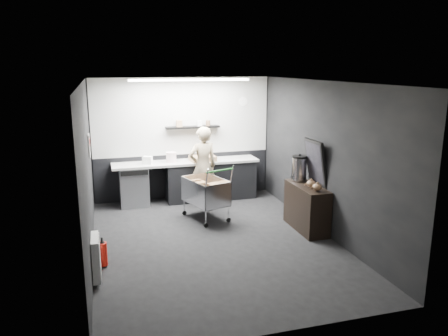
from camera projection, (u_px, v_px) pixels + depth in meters
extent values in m
plane|color=black|center=(214.00, 241.00, 7.51)|extent=(5.50, 5.50, 0.00)
plane|color=silver|center=(213.00, 82.00, 6.89)|extent=(5.50, 5.50, 0.00)
plane|color=black|center=(183.00, 139.00, 9.78)|extent=(5.50, 0.00, 5.50)
plane|color=black|center=(279.00, 221.00, 4.63)|extent=(5.50, 0.00, 5.50)
plane|color=black|center=(87.00, 173.00, 6.67)|extent=(0.00, 5.50, 5.50)
plane|color=black|center=(323.00, 158.00, 7.74)|extent=(0.00, 5.50, 5.50)
cube|color=beige|center=(183.00, 116.00, 9.64)|extent=(3.95, 0.02, 1.70)
cube|color=black|center=(184.00, 176.00, 9.95)|extent=(3.95, 0.02, 1.00)
cube|color=black|center=(193.00, 127.00, 9.65)|extent=(1.20, 0.22, 0.04)
cylinder|color=white|center=(243.00, 101.00, 9.94)|extent=(0.20, 0.03, 0.20)
cube|color=silver|center=(89.00, 145.00, 7.85)|extent=(0.02, 0.30, 0.40)
cube|color=red|center=(89.00, 141.00, 7.83)|extent=(0.02, 0.22, 0.10)
cube|color=white|center=(96.00, 257.00, 6.07)|extent=(0.10, 0.50, 0.60)
cube|color=white|center=(190.00, 80.00, 8.63)|extent=(2.40, 0.20, 0.04)
cube|color=black|center=(211.00, 180.00, 9.83)|extent=(2.00, 0.56, 0.85)
cube|color=#B9B8B3|center=(186.00, 162.00, 9.58)|extent=(3.20, 0.60, 0.05)
cube|color=#9EA0A5|center=(134.00, 186.00, 9.37)|extent=(0.60, 0.58, 0.85)
cube|color=black|center=(134.00, 173.00, 9.01)|extent=(0.56, 0.02, 0.10)
imported|color=beige|center=(203.00, 167.00, 9.23)|extent=(0.68, 0.51, 1.71)
cube|color=silver|center=(206.00, 202.00, 8.56)|extent=(0.85, 1.05, 0.02)
cube|color=silver|center=(191.00, 192.00, 8.43)|extent=(0.30, 0.88, 0.49)
cube|color=silver|center=(220.00, 190.00, 8.58)|extent=(0.30, 0.88, 0.49)
cube|color=silver|center=(211.00, 197.00, 8.08)|extent=(0.57, 0.20, 0.49)
cube|color=silver|center=(201.00, 185.00, 8.92)|extent=(0.57, 0.20, 0.49)
cylinder|color=silver|center=(198.00, 218.00, 8.13)|extent=(0.02, 0.02, 0.32)
cylinder|color=silver|center=(224.00, 215.00, 8.27)|extent=(0.02, 0.02, 0.32)
cylinder|color=silver|center=(189.00, 204.00, 8.91)|extent=(0.02, 0.02, 0.32)
cylinder|color=silver|center=(213.00, 202.00, 9.05)|extent=(0.02, 0.02, 0.32)
cylinder|color=#217C26|center=(212.00, 171.00, 7.91)|extent=(0.57, 0.21, 0.03)
cube|color=brown|center=(198.00, 191.00, 8.57)|extent=(0.35, 0.39, 0.41)
cube|color=brown|center=(215.00, 194.00, 8.43)|extent=(0.32, 0.36, 0.37)
cylinder|color=black|center=(198.00, 225.00, 8.16)|extent=(0.09, 0.06, 0.09)
cylinder|color=black|center=(189.00, 211.00, 8.95)|extent=(0.09, 0.06, 0.09)
cylinder|color=black|center=(224.00, 222.00, 8.30)|extent=(0.09, 0.06, 0.09)
cylinder|color=black|center=(213.00, 209.00, 9.08)|extent=(0.09, 0.06, 0.09)
cube|color=black|center=(306.00, 208.00, 7.98)|extent=(0.42, 1.11, 0.83)
cylinder|color=silver|center=(299.00, 169.00, 8.18)|extent=(0.28, 0.28, 0.42)
cylinder|color=black|center=(300.00, 157.00, 8.12)|extent=(0.28, 0.28, 0.04)
sphere|color=black|center=(300.00, 155.00, 8.12)|extent=(0.05, 0.05, 0.05)
ellipsoid|color=brown|center=(311.00, 184.00, 7.74)|extent=(0.17, 0.17, 0.13)
ellipsoid|color=brown|center=(317.00, 187.00, 7.52)|extent=(0.17, 0.17, 0.13)
cube|color=black|center=(316.00, 162.00, 7.88)|extent=(0.19, 0.65, 0.83)
cube|color=black|center=(314.00, 162.00, 7.87)|extent=(0.13, 0.55, 0.71)
cylinder|color=red|center=(103.00, 254.00, 6.53)|extent=(0.14, 0.14, 0.36)
cone|color=black|center=(102.00, 241.00, 6.48)|extent=(0.09, 0.09, 0.05)
cylinder|color=black|center=(102.00, 239.00, 6.47)|extent=(0.03, 0.03, 0.05)
cube|color=#A37E57|center=(203.00, 158.00, 9.61)|extent=(0.57, 0.45, 0.11)
cylinder|color=white|center=(171.00, 157.00, 9.46)|extent=(0.22, 0.22, 0.22)
cube|color=white|center=(148.00, 160.00, 9.28)|extent=(0.23, 0.21, 0.17)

